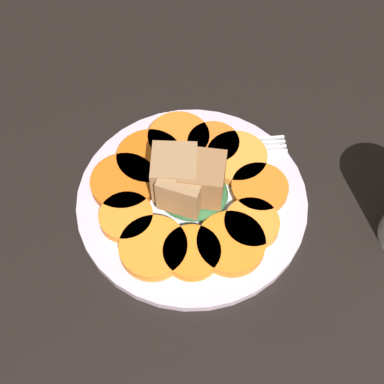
% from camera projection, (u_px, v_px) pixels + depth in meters
% --- Properties ---
extents(table_slab, '(1.20, 1.20, 0.02)m').
position_uv_depth(table_slab, '(192.00, 207.00, 0.60)').
color(table_slab, black).
rests_on(table_slab, ground).
extents(plate, '(0.25, 0.25, 0.01)m').
position_uv_depth(plate, '(192.00, 200.00, 0.59)').
color(plate, silver).
rests_on(plate, table_slab).
extents(carrot_slice_0, '(0.07, 0.07, 0.01)m').
position_uv_depth(carrot_slice_0, '(149.00, 158.00, 0.60)').
color(carrot_slice_0, '#D45F12').
rests_on(carrot_slice_0, plate).
extents(carrot_slice_1, '(0.07, 0.07, 0.01)m').
position_uv_depth(carrot_slice_1, '(124.00, 183.00, 0.59)').
color(carrot_slice_1, '#D76215').
rests_on(carrot_slice_1, plate).
extents(carrot_slice_2, '(0.06, 0.06, 0.01)m').
position_uv_depth(carrot_slice_2, '(126.00, 217.00, 0.56)').
color(carrot_slice_2, orange).
rests_on(carrot_slice_2, plate).
extents(carrot_slice_3, '(0.07, 0.07, 0.01)m').
position_uv_depth(carrot_slice_3, '(153.00, 248.00, 0.54)').
color(carrot_slice_3, orange).
rests_on(carrot_slice_3, plate).
extents(carrot_slice_4, '(0.06, 0.06, 0.01)m').
position_uv_depth(carrot_slice_4, '(192.00, 253.00, 0.54)').
color(carrot_slice_4, orange).
rests_on(carrot_slice_4, plate).
extents(carrot_slice_5, '(0.07, 0.07, 0.01)m').
position_uv_depth(carrot_slice_5, '(231.00, 243.00, 0.55)').
color(carrot_slice_5, orange).
rests_on(carrot_slice_5, plate).
extents(carrot_slice_6, '(0.06, 0.06, 0.01)m').
position_uv_depth(carrot_slice_6, '(252.00, 224.00, 0.56)').
color(carrot_slice_6, orange).
rests_on(carrot_slice_6, plate).
extents(carrot_slice_7, '(0.06, 0.06, 0.01)m').
position_uv_depth(carrot_slice_7, '(260.00, 189.00, 0.58)').
color(carrot_slice_7, orange).
rests_on(carrot_slice_7, plate).
extents(carrot_slice_8, '(0.07, 0.07, 0.01)m').
position_uv_depth(carrot_slice_8, '(236.00, 158.00, 0.60)').
color(carrot_slice_8, orange).
rests_on(carrot_slice_8, plate).
extents(carrot_slice_9, '(0.06, 0.06, 0.01)m').
position_uv_depth(carrot_slice_9, '(213.00, 144.00, 0.61)').
color(carrot_slice_9, orange).
rests_on(carrot_slice_9, plate).
extents(carrot_slice_10, '(0.07, 0.07, 0.01)m').
position_uv_depth(carrot_slice_10, '(179.00, 138.00, 0.62)').
color(carrot_slice_10, orange).
rests_on(carrot_slice_10, plate).
extents(center_pile, '(0.09, 0.07, 0.06)m').
position_uv_depth(center_pile, '(188.00, 183.00, 0.56)').
color(center_pile, '#2D6033').
rests_on(center_pile, plate).
extents(fork, '(0.19, 0.08, 0.00)m').
position_uv_depth(fork, '(208.00, 150.00, 0.62)').
color(fork, silver).
rests_on(fork, plate).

